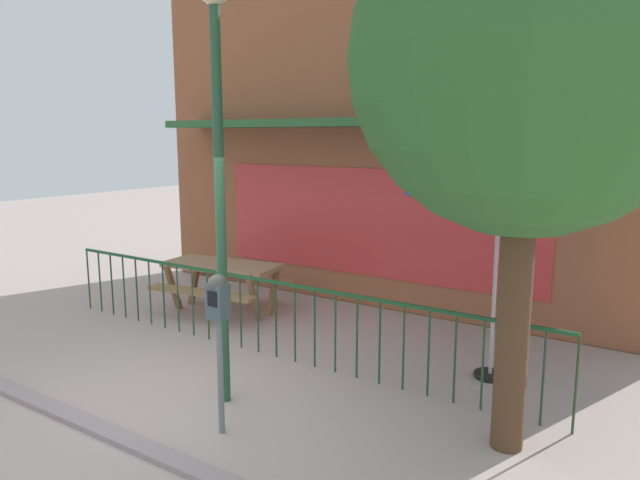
{
  "coord_description": "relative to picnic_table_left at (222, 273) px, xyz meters",
  "views": [
    {
      "loc": [
        4.47,
        -3.71,
        2.71
      ],
      "look_at": [
        0.53,
        2.18,
        1.45
      ],
      "focal_mm": 33.25,
      "sensor_mm": 36.0,
      "label": 1
    }
  ],
  "objects": [
    {
      "name": "street_tree",
      "position": [
        4.87,
        -1.61,
        2.69
      ],
      "size": [
        2.87,
        2.87,
        4.75
      ],
      "color": "#4E3521",
      "rests_on": "ground"
    },
    {
      "name": "patio_fence_front",
      "position": [
        1.71,
        -1.04,
        0.05
      ],
      "size": [
        7.2,
        0.04,
        0.97
      ],
      "color": "#19502B",
      "rests_on": "ground"
    },
    {
      "name": "ground",
      "position": [
        1.71,
        -2.82,
        -0.61
      ],
      "size": [
        40.0,
        40.0,
        0.0
      ],
      "primitive_type": "plane",
      "color": "#B6A19A"
    },
    {
      "name": "picnic_table_left",
      "position": [
        0.0,
        0.0,
        0.0
      ],
      "size": [
        1.98,
        1.6,
        0.79
      ],
      "color": "#9E7955",
      "rests_on": "ground"
    },
    {
      "name": "street_lamp",
      "position": [
        2.17,
        -2.3,
        2.09
      ],
      "size": [
        0.28,
        0.28,
        4.16
      ],
      "color": "#255133",
      "rests_on": "ground"
    },
    {
      "name": "curb_edge",
      "position": [
        1.71,
        -3.44,
        -0.61
      ],
      "size": [
        11.97,
        0.2,
        0.11
      ],
      "primitive_type": "cube",
      "color": "gray",
      "rests_on": "ground"
    },
    {
      "name": "parking_meter_near",
      "position": [
        2.61,
        -2.82,
        0.55
      ],
      "size": [
        0.18,
        0.17,
        1.5
      ],
      "color": "slate",
      "rests_on": "ground"
    },
    {
      "name": "pub_storefront",
      "position": [
        1.71,
        1.78,
        2.36
      ],
      "size": [
        8.55,
        1.37,
        6.0
      ],
      "color": "brown",
      "rests_on": "ground"
    },
    {
      "name": "patio_umbrella",
      "position": [
        4.26,
        -0.19,
        1.63
      ],
      "size": [
        2.05,
        2.05,
        2.43
      ],
      "color": "black",
      "rests_on": "ground"
    }
  ]
}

